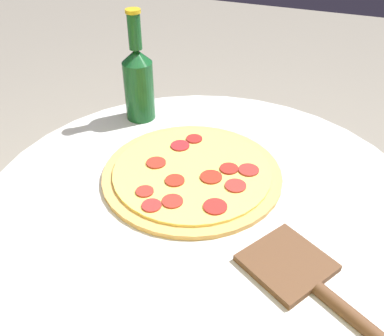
% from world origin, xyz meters
% --- Properties ---
extents(table, '(0.85, 0.85, 0.76)m').
position_xyz_m(table, '(0.00, 0.00, 0.58)').
color(table, silver).
rests_on(table, ground_plane).
extents(pizza, '(0.36, 0.36, 0.02)m').
position_xyz_m(pizza, '(0.04, -0.05, 0.77)').
color(pizza, tan).
rests_on(pizza, table).
extents(beer_bottle, '(0.07, 0.07, 0.26)m').
position_xyz_m(beer_bottle, '(0.25, -0.24, 0.86)').
color(beer_bottle, '#144C23').
rests_on(beer_bottle, table).
extents(pizza_paddle, '(0.27, 0.21, 0.02)m').
position_xyz_m(pizza_paddle, '(-0.22, 0.13, 0.77)').
color(pizza_paddle, brown).
rests_on(pizza_paddle, table).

